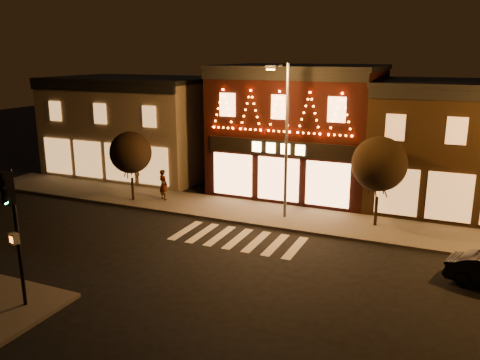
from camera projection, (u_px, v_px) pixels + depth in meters
The scene contains 10 objects.
ground at pixel (200, 270), 21.19m from camera, with size 120.00×120.00×0.00m, color black.
sidewalk_far at pixel (300, 219), 27.48m from camera, with size 44.00×4.00×0.15m, color #47423D.
building_left at pixel (136, 125), 37.75m from camera, with size 12.20×8.28×7.30m.
building_pulp at pixel (299, 129), 32.54m from camera, with size 10.20×8.34×8.30m.
building_right_a at pixel (455, 146), 28.95m from camera, with size 9.20×8.28×7.50m.
traffic_signal_near at pixel (12, 212), 16.92m from camera, with size 0.42×0.53×5.05m.
streetlamp_mid at pixel (284, 130), 26.20m from camera, with size 0.72×1.92×8.36m.
tree_left at pixel (131, 153), 30.09m from camera, with size 2.56×2.56×4.28m.
tree_right at pixel (379, 164), 25.44m from camera, with size 2.84×2.84×4.75m.
pedestrian at pixel (163, 185), 30.65m from camera, with size 0.70×0.46×1.91m, color gray.
Camera 1 is at (9.45, -17.22, 8.99)m, focal length 36.98 mm.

